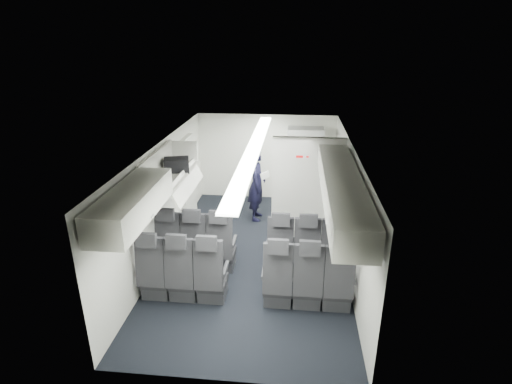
% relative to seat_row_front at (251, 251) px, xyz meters
% --- Properties ---
extents(cabin_shell, '(3.41, 6.01, 2.16)m').
position_rel_seat_row_front_xyz_m(cabin_shell, '(0.00, 0.53, 0.72)').
color(cabin_shell, black).
rests_on(cabin_shell, ground).
extents(seat_row_front, '(3.33, 0.56, 1.24)m').
position_rel_seat_row_front_xyz_m(seat_row_front, '(0.00, 0.00, 0.00)').
color(seat_row_front, '#27272B').
rests_on(seat_row_front, cabin_shell).
extents(seat_row_mid, '(3.33, 0.56, 1.24)m').
position_rel_seat_row_front_xyz_m(seat_row_mid, '(0.00, -0.90, 0.00)').
color(seat_row_mid, '#27272B').
rests_on(seat_row_mid, cabin_shell).
extents(overhead_bin_left_rear, '(0.53, 1.80, 0.40)m').
position_rel_seat_row_front_xyz_m(overhead_bin_left_rear, '(-1.40, -1.47, 1.46)').
color(overhead_bin_left_rear, silver).
rests_on(overhead_bin_left_rear, cabin_shell).
extents(overhead_bin_left_front_open, '(0.64, 1.70, 0.72)m').
position_rel_seat_row_front_xyz_m(overhead_bin_left_front_open, '(-1.44, 0.28, 1.33)').
color(overhead_bin_left_front_open, '#9E9E93').
rests_on(overhead_bin_left_front_open, cabin_shell).
extents(overhead_bin_right_rear, '(0.53, 1.80, 0.40)m').
position_rel_seat_row_front_xyz_m(overhead_bin_right_rear, '(1.40, -1.47, 1.46)').
color(overhead_bin_right_rear, silver).
rests_on(overhead_bin_right_rear, cabin_shell).
extents(overhead_bin_right_front, '(0.53, 1.70, 0.40)m').
position_rel_seat_row_front_xyz_m(overhead_bin_right_front, '(1.40, 0.28, 1.46)').
color(overhead_bin_right_front, silver).
rests_on(overhead_bin_right_front, cabin_shell).
extents(bulkhead_partition, '(1.40, 0.15, 2.13)m').
position_rel_seat_row_front_xyz_m(bulkhead_partition, '(0.98, 1.33, 0.67)').
color(bulkhead_partition, silver).
rests_on(bulkhead_partition, cabin_shell).
extents(galley_unit, '(0.85, 0.52, 1.90)m').
position_rel_seat_row_front_xyz_m(galley_unit, '(0.95, 3.25, 0.55)').
color(galley_unit, '#939399').
rests_on(galley_unit, cabin_shell).
extents(boarding_door, '(0.12, 1.27, 1.86)m').
position_rel_seat_row_front_xyz_m(boarding_door, '(-1.64, 2.09, 0.55)').
color(boarding_door, silver).
rests_on(boarding_door, cabin_shell).
extents(flight_attendant, '(0.40, 0.60, 1.65)m').
position_rel_seat_row_front_xyz_m(flight_attendant, '(-0.11, 2.22, 0.42)').
color(flight_attendant, black).
rests_on(flight_attendant, ground).
extents(carry_on_bag, '(0.49, 0.40, 0.26)m').
position_rel_seat_row_front_xyz_m(carry_on_bag, '(-1.37, 0.48, 1.38)').
color(carry_on_bag, black).
rests_on(carry_on_bag, overhead_bin_left_front_open).
extents(papers, '(0.19, 0.13, 0.15)m').
position_rel_seat_row_front_xyz_m(papers, '(0.08, 2.17, 0.66)').
color(papers, white).
rests_on(papers, flight_attendant).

